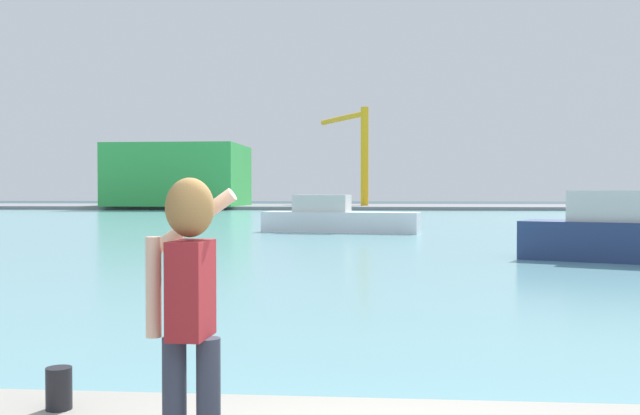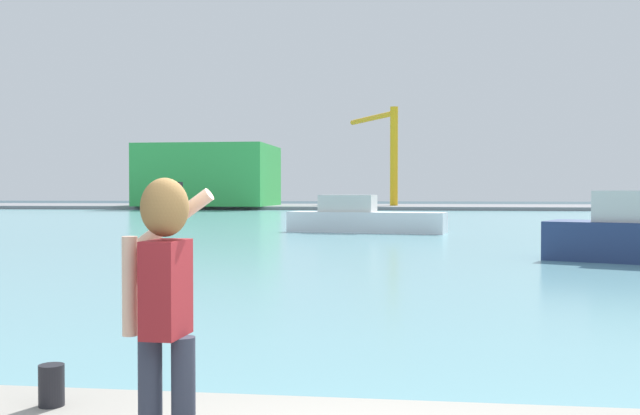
# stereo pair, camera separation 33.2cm
# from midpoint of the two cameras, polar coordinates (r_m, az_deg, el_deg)

# --- Properties ---
(ground_plane) EXTENTS (220.00, 220.00, 0.00)m
(ground_plane) POSITION_cam_midpoint_polar(r_m,az_deg,el_deg) (53.89, 4.83, -1.14)
(ground_plane) COLOR #334751
(harbor_water) EXTENTS (140.00, 100.00, 0.02)m
(harbor_water) POSITION_cam_midpoint_polar(r_m,az_deg,el_deg) (55.88, 4.84, -1.04)
(harbor_water) COLOR #6BA8B2
(harbor_water) RESTS_ON ground_plane
(far_shore_dock) EXTENTS (140.00, 20.00, 0.44)m
(far_shore_dock) POSITION_cam_midpoint_polar(r_m,az_deg,el_deg) (95.86, 4.91, 0.05)
(far_shore_dock) COLOR gray
(far_shore_dock) RESTS_ON ground_plane
(person_photographer) EXTENTS (0.53, 0.55, 1.74)m
(person_photographer) POSITION_cam_midpoint_polar(r_m,az_deg,el_deg) (4.32, -12.33, -6.70)
(person_photographer) COLOR #2D3342
(person_photographer) RESTS_ON quay_promenade
(harbor_bollard) EXTENTS (0.20, 0.20, 0.32)m
(harbor_bollard) POSITION_cam_midpoint_polar(r_m,az_deg,el_deg) (6.12, -21.18, -13.01)
(harbor_bollard) COLOR black
(harbor_bollard) RESTS_ON quay_promenade
(boat_moored) EXTENTS (8.79, 3.48, 2.05)m
(boat_moored) POSITION_cam_midpoint_polar(r_m,az_deg,el_deg) (40.07, 1.13, -0.88)
(boat_moored) COLOR white
(boat_moored) RESTS_ON harbor_water
(boat_moored_2) EXTENTS (7.75, 5.08, 2.27)m
(boat_moored_2) POSITION_cam_midpoint_polar(r_m,az_deg,el_deg) (25.40, 23.19, -2.03)
(boat_moored_2) COLOR navy
(boat_moored_2) RESTS_ON harbor_water
(warehouse_left) EXTENTS (16.06, 13.38, 7.66)m
(warehouse_left) POSITION_cam_midpoint_polar(r_m,az_deg,el_deg) (94.51, -10.99, 2.47)
(warehouse_left) COLOR green
(warehouse_left) RESTS_ON far_shore_dock
(port_crane) EXTENTS (7.12, 12.65, 12.54)m
(port_crane) POSITION_cam_midpoint_polar(r_m,az_deg,el_deg) (95.65, 2.77, 5.07)
(port_crane) COLOR yellow
(port_crane) RESTS_ON far_shore_dock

